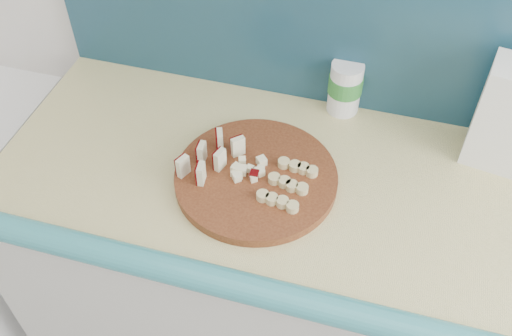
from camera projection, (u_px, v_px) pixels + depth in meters
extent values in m
cube|color=beige|center=(438.00, 326.00, 1.54)|extent=(2.20, 0.60, 0.88)
cube|color=#D2C87B|center=(488.00, 223.00, 1.21)|extent=(2.20, 0.60, 0.03)
cylinder|color=#451D0E|center=(256.00, 178.00, 1.26)|extent=(0.42, 0.42, 0.02)
cube|color=beige|center=(183.00, 166.00, 1.23)|extent=(0.02, 0.03, 0.05)
cube|color=#470506|center=(180.00, 165.00, 1.24)|extent=(0.01, 0.03, 0.05)
cube|color=beige|center=(202.00, 153.00, 1.26)|extent=(0.02, 0.03, 0.05)
cube|color=#470506|center=(199.00, 152.00, 1.26)|extent=(0.01, 0.03, 0.05)
cube|color=beige|center=(220.00, 140.00, 1.29)|extent=(0.02, 0.03, 0.05)
cube|color=#470506|center=(217.00, 139.00, 1.29)|extent=(0.01, 0.03, 0.05)
cube|color=beige|center=(201.00, 174.00, 1.22)|extent=(0.02, 0.03, 0.05)
cube|color=#470506|center=(198.00, 172.00, 1.22)|extent=(0.01, 0.03, 0.05)
cube|color=beige|center=(220.00, 160.00, 1.25)|extent=(0.02, 0.03, 0.05)
cube|color=#470506|center=(217.00, 158.00, 1.25)|extent=(0.01, 0.03, 0.05)
cube|color=beige|center=(238.00, 146.00, 1.27)|extent=(0.02, 0.03, 0.05)
cube|color=#470506|center=(235.00, 145.00, 1.28)|extent=(0.01, 0.03, 0.05)
cube|color=#FCF4C9|center=(250.00, 169.00, 1.25)|extent=(0.02, 0.02, 0.02)
cube|color=#FCF4C9|center=(254.00, 168.00, 1.25)|extent=(0.02, 0.02, 0.02)
cube|color=#470506|center=(256.00, 165.00, 1.26)|extent=(0.02, 0.02, 0.02)
cube|color=#FCF4C9|center=(250.00, 166.00, 1.26)|extent=(0.02, 0.02, 0.02)
cube|color=#FCF4C9|center=(249.00, 163.00, 1.26)|extent=(0.02, 0.02, 0.02)
cube|color=#FCF4C9|center=(245.00, 161.00, 1.27)|extent=(0.02, 0.02, 0.02)
cube|color=#FCF4C9|center=(244.00, 165.00, 1.26)|extent=(0.02, 0.02, 0.02)
cube|color=#FCF4C9|center=(240.00, 165.00, 1.26)|extent=(0.02, 0.02, 0.02)
cube|color=#470506|center=(236.00, 168.00, 1.25)|extent=(0.02, 0.02, 0.02)
cube|color=#FCF4C9|center=(242.00, 170.00, 1.25)|extent=(0.02, 0.02, 0.02)
cube|color=#FCF4C9|center=(241.00, 173.00, 1.24)|extent=(0.02, 0.02, 0.02)
cube|color=#FCF4C9|center=(246.00, 171.00, 1.25)|extent=(0.02, 0.02, 0.02)
cube|color=#FCF4C9|center=(249.00, 173.00, 1.24)|extent=(0.02, 0.02, 0.02)
cube|color=#FCF4C9|center=(253.00, 174.00, 1.24)|extent=(0.02, 0.02, 0.02)
cylinder|color=#CDBB7D|center=(263.00, 196.00, 1.20)|extent=(0.03, 0.03, 0.02)
cylinder|color=#CDBB7D|center=(272.00, 199.00, 1.19)|extent=(0.03, 0.03, 0.02)
cylinder|color=#CDBB7D|center=(282.00, 203.00, 1.18)|extent=(0.03, 0.03, 0.02)
cylinder|color=#CDBB7D|center=(291.00, 207.00, 1.18)|extent=(0.03, 0.03, 0.02)
cylinder|color=#CDBB7D|center=(275.00, 179.00, 1.23)|extent=(0.03, 0.03, 0.02)
cylinder|color=#CDBB7D|center=(284.00, 182.00, 1.22)|extent=(0.03, 0.03, 0.02)
cylinder|color=#CDBB7D|center=(293.00, 186.00, 1.22)|extent=(0.03, 0.03, 0.02)
cylinder|color=#CDBB7D|center=(302.00, 189.00, 1.21)|extent=(0.03, 0.03, 0.02)
cylinder|color=#CDBB7D|center=(285.00, 163.00, 1.26)|extent=(0.03, 0.03, 0.02)
cylinder|color=#CDBB7D|center=(294.00, 166.00, 1.26)|extent=(0.03, 0.03, 0.02)
cylinder|color=#CDBB7D|center=(303.00, 169.00, 1.25)|extent=(0.03, 0.03, 0.02)
cylinder|color=#CDBB7D|center=(312.00, 172.00, 1.24)|extent=(0.03, 0.03, 0.02)
cube|color=white|center=(512.00, 117.00, 1.22)|extent=(0.16, 0.13, 0.25)
cylinder|color=white|center=(345.00, 88.00, 1.38)|extent=(0.08, 0.08, 0.14)
cylinder|color=#308635|center=(346.00, 84.00, 1.38)|extent=(0.08, 0.08, 0.05)
cube|color=gold|center=(505.00, 152.00, 1.33)|extent=(0.15, 0.15, 0.01)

